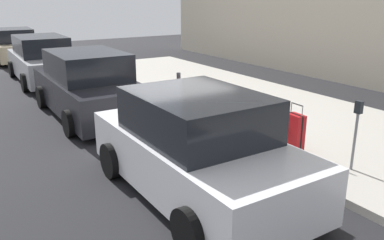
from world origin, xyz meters
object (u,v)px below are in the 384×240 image
at_px(suitcase_red_0, 295,133).
at_px(bollard_post, 179,89).
at_px(suitcase_black_2, 261,126).
at_px(parked_car_white_0, 197,148).
at_px(parked_car_beige_3, 15,46).
at_px(parked_car_silver_2, 42,60).
at_px(suitcase_maroon_4, 238,116).
at_px(parked_car_charcoal_1, 89,86).
at_px(suitcase_olive_1, 277,131).
at_px(fire_hydrant, 199,95).
at_px(parking_meter, 356,126).
at_px(suitcase_navy_6, 215,107).
at_px(suitcase_teal_3, 251,120).
at_px(suitcase_silver_5, 227,107).

xyz_separation_m(suitcase_red_0, bollard_post, (4.23, 0.16, 0.08)).
distance_m(suitcase_black_2, parked_car_white_0, 2.61).
relative_size(suitcase_red_0, parked_car_beige_3, 0.23).
bearing_deg(parked_car_silver_2, suitcase_maroon_4, -163.85).
relative_size(bollard_post, parked_car_charcoal_1, 0.20).
relative_size(suitcase_red_0, bollard_post, 1.07).
bearing_deg(bollard_post, suitcase_olive_1, -178.81).
bearing_deg(parked_car_charcoal_1, parked_car_white_0, -180.00).
relative_size(bollard_post, parked_car_beige_3, 0.21).
relative_size(fire_hydrant, parking_meter, 0.65).
xyz_separation_m(suitcase_red_0, suitcase_navy_6, (2.74, -0.02, -0.10)).
relative_size(parking_meter, parked_car_beige_3, 0.29).
xyz_separation_m(suitcase_teal_3, bollard_post, (2.86, 0.21, 0.19)).
height_order(parked_car_charcoal_1, parked_car_silver_2, parked_car_charcoal_1).
height_order(suitcase_navy_6, fire_hydrant, suitcase_navy_6).
xyz_separation_m(fire_hydrant, parked_car_charcoal_1, (1.66, 2.43, 0.23)).
distance_m(suitcase_red_0, parked_car_silver_2, 10.66).
height_order(suitcase_teal_3, suitcase_navy_6, suitcase_navy_6).
bearing_deg(suitcase_navy_6, suitcase_black_2, 176.89).
bearing_deg(parked_car_white_0, parked_car_charcoal_1, 0.00).
distance_m(suitcase_red_0, suitcase_teal_3, 1.38).
relative_size(suitcase_silver_5, parked_car_white_0, 0.23).
height_order(suitcase_black_2, parking_meter, parking_meter).
relative_size(suitcase_silver_5, parked_car_beige_3, 0.22).
distance_m(suitcase_maroon_4, parked_car_silver_2, 8.90).
distance_m(suitcase_teal_3, fire_hydrant, 2.08).
bearing_deg(suitcase_black_2, suitcase_maroon_4, -6.87).
bearing_deg(parked_car_white_0, suitcase_teal_3, -57.94).
relative_size(suitcase_black_2, parked_car_beige_3, 0.19).
distance_m(suitcase_black_2, parked_car_beige_3, 15.40).
bearing_deg(parked_car_charcoal_1, suitcase_olive_1, -153.23).
height_order(suitcase_teal_3, parked_car_white_0, parked_car_white_0).
distance_m(suitcase_navy_6, parking_meter, 3.94).
height_order(suitcase_navy_6, parked_car_white_0, parked_car_white_0).
distance_m(suitcase_teal_3, parked_car_silver_2, 9.35).
relative_size(suitcase_red_0, suitcase_navy_6, 1.19).
height_order(parking_meter, parked_car_charcoal_1, parked_car_charcoal_1).
bearing_deg(parked_car_silver_2, suitcase_silver_5, -162.92).
height_order(parking_meter, parked_car_white_0, parked_car_white_0).
bearing_deg(parked_car_beige_3, suitcase_teal_3, -170.39).
bearing_deg(parked_car_silver_2, bollard_post, -159.65).
xyz_separation_m(suitcase_olive_1, fire_hydrant, (3.02, -0.07, 0.11)).
bearing_deg(parked_car_white_0, bollard_post, -27.31).
height_order(parked_car_white_0, parked_car_beige_3, parked_car_white_0).
bearing_deg(parked_car_silver_2, suitcase_black_2, -166.05).
height_order(suitcase_teal_3, suitcase_maroon_4, suitcase_teal_3).
distance_m(suitcase_olive_1, suitcase_maroon_4, 1.42).
bearing_deg(bollard_post, fire_hydrant, -169.20).
distance_m(suitcase_red_0, suitcase_maroon_4, 1.84).
bearing_deg(parked_car_beige_3, suitcase_black_2, -171.18).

